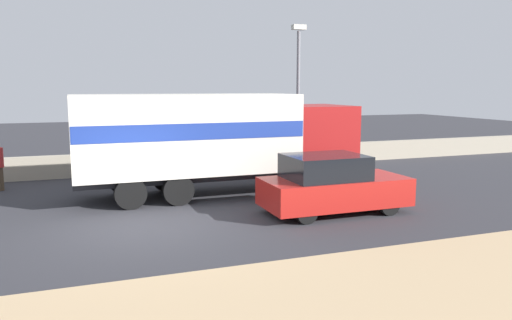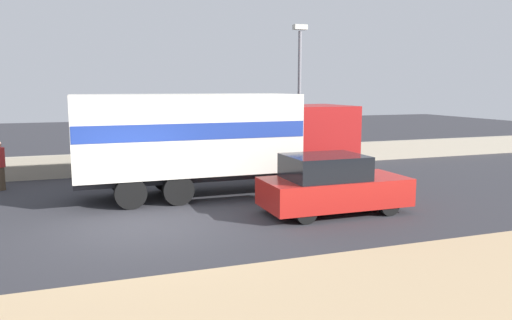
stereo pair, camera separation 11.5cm
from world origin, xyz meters
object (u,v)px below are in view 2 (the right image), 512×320
box_truck (214,137)px  car_hatchback (332,185)px  pedestrian (0,165)px  street_lamp (299,85)px

box_truck → car_hatchback: size_ratio=2.23×
box_truck → pedestrian: bearing=155.2°
street_lamp → car_hatchback: 7.82m
street_lamp → pedestrian: (-11.12, -0.60, -2.62)m
street_lamp → box_truck: (-4.60, -3.62, -1.62)m
box_truck → car_hatchback: 4.27m
box_truck → car_hatchback: (2.38, -3.38, -1.08)m
car_hatchback → pedestrian: (-8.90, 6.40, 0.08)m
street_lamp → box_truck: bearing=-141.8°
box_truck → car_hatchback: box_truck is taller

